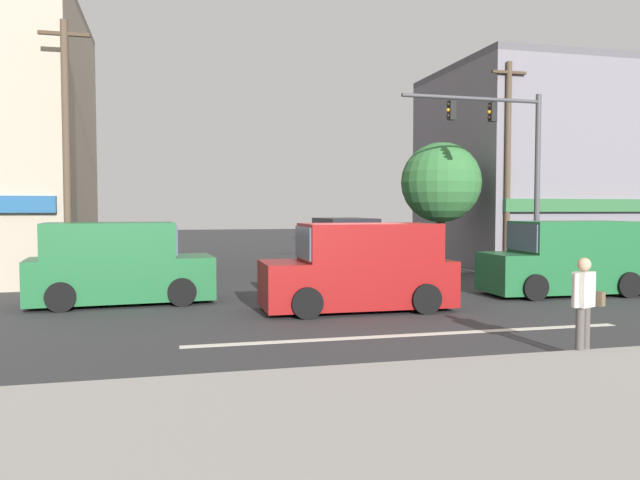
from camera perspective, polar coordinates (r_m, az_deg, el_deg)
name	(u,v)px	position (r m, az deg, el deg)	size (l,w,h in m)	color
ground_plane	(360,307)	(15.70, 3.70, -6.17)	(120.00, 120.00, 0.00)	#333335
lane_marking_stripe	(415,335)	(12.47, 8.66, -8.56)	(9.00, 0.24, 0.01)	silver
sidewalk_curb	(580,412)	(8.21, 22.68, -14.27)	(40.00, 5.00, 0.16)	#9E9993
building_right_corner	(569,168)	(31.34, 21.80, 6.15)	(12.15, 8.39, 8.75)	slate
street_tree	(441,183)	(24.29, 11.00, 5.14)	(3.05, 3.05, 5.00)	#4C3823
utility_pole_near_left	(67,153)	(19.53, -22.16, 7.39)	(1.40, 0.22, 7.86)	brown
utility_pole_far_right	(508,164)	(24.75, 16.78, 6.63)	(1.40, 0.22, 7.98)	brown
traffic_light_mast	(511,156)	(21.25, 17.09, 7.36)	(4.89, 0.28, 6.20)	#47474C
van_crossing_leftbound	(360,269)	(15.18, 3.72, -2.66)	(4.62, 2.09, 2.11)	maroon
van_crossing_rightbound	(343,247)	(23.88, 2.13, -0.64)	(2.06, 4.61, 2.11)	black
van_crossing_center	(118,265)	(16.96, -17.98, -2.21)	(4.72, 2.30, 2.11)	#1E6033
van_parked_curbside	(567,260)	(19.22, 21.63, -1.69)	(4.68, 2.20, 2.11)	#1E6033
pedestrian_foreground_with_bag	(584,301)	(11.15, 23.01, -5.17)	(0.68, 0.43, 1.67)	#4C4742
pedestrian_mid_crossing	(420,259)	(19.20, 9.16, -1.70)	(0.35, 0.53, 1.67)	#333338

